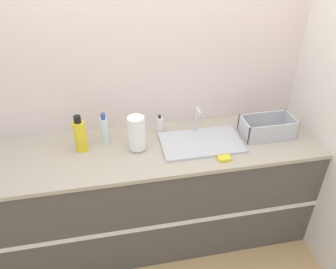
{
  "coord_description": "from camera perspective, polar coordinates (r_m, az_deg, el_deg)",
  "views": [
    {
      "loc": [
        -0.2,
        -1.6,
        2.3
      ],
      "look_at": [
        0.17,
        0.3,
        1.04
      ],
      "focal_mm": 35.0,
      "sensor_mm": 36.0,
      "label": 1
    }
  ],
  "objects": [
    {
      "name": "ground_plane",
      "position": [
        2.81,
        -2.38,
        -21.79
      ],
      "size": [
        12.0,
        12.0,
        0.0
      ],
      "primitive_type": "plane",
      "color": "tan"
    },
    {
      "name": "wall_back",
      "position": [
        2.5,
        -5.59,
        9.5
      ],
      "size": [
        4.99,
        0.06,
        2.6
      ],
      "color": "silver",
      "rests_on": "ground_plane"
    },
    {
      "name": "wall_right",
      "position": [
        2.66,
        25.44,
        7.8
      ],
      "size": [
        0.06,
        2.66,
        2.6
      ],
      "color": "silver",
      "rests_on": "ground_plane"
    },
    {
      "name": "counter_cabinet",
      "position": [
        2.67,
        -3.74,
        -10.4
      ],
      "size": [
        2.62,
        0.68,
        0.92
      ],
      "color": "#514C47",
      "rests_on": "ground_plane"
    },
    {
      "name": "sink",
      "position": [
        2.43,
        5.77,
        -1.23
      ],
      "size": [
        0.59,
        0.36,
        0.23
      ],
      "color": "silver",
      "rests_on": "counter_cabinet"
    },
    {
      "name": "paper_towel_roll",
      "position": [
        2.31,
        -5.49,
        0.2
      ],
      "size": [
        0.12,
        0.12,
        0.26
      ],
      "color": "#4C4C51",
      "rests_on": "counter_cabinet"
    },
    {
      "name": "dish_rack",
      "position": [
        2.6,
        16.88,
        0.91
      ],
      "size": [
        0.39,
        0.21,
        0.15
      ],
      "color": "#B7BABF",
      "rests_on": "counter_cabinet"
    },
    {
      "name": "bottle_yellow",
      "position": [
        2.38,
        -15.07,
        -0.11
      ],
      "size": [
        0.09,
        0.09,
        0.28
      ],
      "color": "yellow",
      "rests_on": "counter_cabinet"
    },
    {
      "name": "bottle_clear",
      "position": [
        2.42,
        -10.97,
        0.74
      ],
      "size": [
        0.06,
        0.06,
        0.25
      ],
      "color": "silver",
      "rests_on": "counter_cabinet"
    },
    {
      "name": "soap_dispenser",
      "position": [
        2.52,
        -1.46,
        1.68
      ],
      "size": [
        0.05,
        0.05,
        0.15
      ],
      "color": "silver",
      "rests_on": "counter_cabinet"
    },
    {
      "name": "sponge",
      "position": [
        2.29,
        9.77,
        -4.12
      ],
      "size": [
        0.09,
        0.06,
        0.02
      ],
      "color": "yellow",
      "rests_on": "counter_cabinet"
    }
  ]
}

